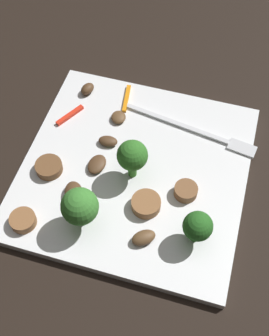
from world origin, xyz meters
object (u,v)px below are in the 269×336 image
at_px(sausage_slice_0, 23,220).
at_px(mushroom_2, 108,141).
at_px(pepper_strip_0, 70,115).
at_px(sausage_slice_3, 186,191).
at_px(broccoli_floret_1, 198,227).
at_px(mushroom_3, 118,117).
at_px(broccoli_floret_0, 80,207).
at_px(sausage_slice_1, 146,204).
at_px(sausage_slice_2, 49,167).
at_px(mushroom_1, 87,89).
at_px(fork, 199,132).
at_px(broccoli_floret_2, 129,155).
at_px(mushroom_0, 97,164).
at_px(plate, 134,171).
at_px(mushroom_4, 74,193).
at_px(mushroom_5, 144,238).
at_px(pepper_strip_1, 127,98).

distance_m(sausage_slice_0, mushroom_2, 0.14).
bearing_deg(pepper_strip_0, sausage_slice_3, -22.76).
distance_m(broccoli_floret_1, mushroom_2, 0.17).
bearing_deg(mushroom_3, broccoli_floret_0, -87.70).
relative_size(broccoli_floret_1, sausage_slice_3, 1.72).
relative_size(sausage_slice_0, mushroom_2, 1.22).
height_order(sausage_slice_1, sausage_slice_2, sausage_slice_1).
bearing_deg(broccoli_floret_0, broccoli_floret_1, 7.20).
height_order(sausage_slice_3, mushroom_1, same).
relative_size(fork, broccoli_floret_2, 3.10).
xyz_separation_m(sausage_slice_2, mushroom_0, (0.05, 0.02, -0.00)).
distance_m(broccoli_floret_0, sausage_slice_1, 0.08).
bearing_deg(fork, plate, -121.23).
bearing_deg(sausage_slice_3, sausage_slice_1, -143.67).
xyz_separation_m(broccoli_floret_0, mushroom_3, (-0.01, 0.15, -0.03)).
bearing_deg(sausage_slice_2, broccoli_floret_1, -11.81).
height_order(mushroom_0, mushroom_2, mushroom_2).
relative_size(broccoli_floret_0, mushroom_0, 2.02).
height_order(sausage_slice_3, mushroom_4, same).
relative_size(broccoli_floret_0, sausage_slice_2, 1.80).
xyz_separation_m(broccoli_floret_1, mushroom_5, (-0.05, -0.02, -0.02)).
xyz_separation_m(broccoli_floret_2, pepper_strip_0, (-0.10, 0.06, -0.04)).
height_order(sausage_slice_1, sausage_slice_3, same).
bearing_deg(mushroom_0, broccoli_floret_2, 1.84).
distance_m(broccoli_floret_1, mushroom_0, 0.15).
bearing_deg(sausage_slice_0, sausage_slice_2, 89.29).
xyz_separation_m(sausage_slice_3, mushroom_4, (-0.13, -0.04, -0.00)).
relative_size(sausage_slice_0, mushroom_3, 1.38).
relative_size(sausage_slice_1, mushroom_4, 1.09).
relative_size(fork, pepper_strip_1, 3.87).
bearing_deg(mushroom_0, sausage_slice_1, -27.13).
relative_size(broccoli_floret_1, mushroom_5, 1.74).
relative_size(broccoli_floret_2, mushroom_2, 2.39).
bearing_deg(mushroom_3, sausage_slice_3, -38.11).
xyz_separation_m(sausage_slice_0, mushroom_2, (0.06, 0.13, -0.00)).
height_order(mushroom_1, mushroom_2, mushroom_1).
bearing_deg(broccoli_floret_1, sausage_slice_3, 112.65).
xyz_separation_m(sausage_slice_3, mushroom_0, (-0.11, 0.01, -0.00)).
bearing_deg(broccoli_floret_0, plate, 67.75).
xyz_separation_m(sausage_slice_2, mushroom_2, (0.06, 0.06, -0.00)).
distance_m(fork, sausage_slice_3, 0.09).
bearing_deg(broccoli_floret_0, broccoli_floret_2, 68.11).
height_order(sausage_slice_0, mushroom_4, same).
height_order(plate, fork, fork).
xyz_separation_m(mushroom_2, mushroom_5, (0.08, -0.11, 0.00)).
relative_size(plate, mushroom_2, 11.13).
distance_m(fork, pepper_strip_1, 0.11).
xyz_separation_m(broccoli_floret_1, sausage_slice_2, (-0.19, 0.04, -0.02)).
xyz_separation_m(sausage_slice_1, mushroom_1, (-0.12, 0.15, -0.00)).
bearing_deg(mushroom_1, broccoli_floret_2, -50.22).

